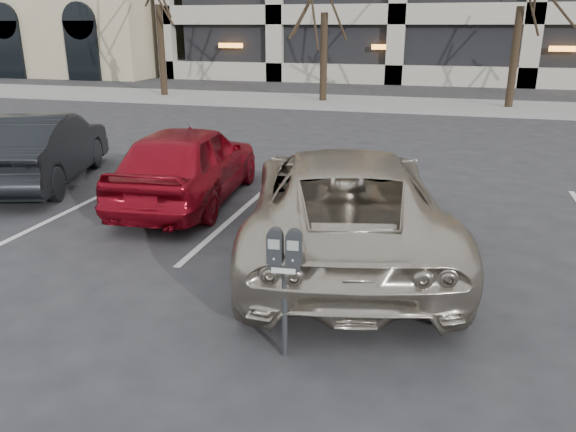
% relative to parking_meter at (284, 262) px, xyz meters
% --- Properties ---
extents(ground, '(140.00, 140.00, 0.00)m').
position_rel_parking_meter_xyz_m(ground, '(-0.51, 1.86, -0.96)').
color(ground, '#28282B').
rests_on(ground, ground).
extents(sidewalk, '(80.00, 4.00, 0.12)m').
position_rel_parking_meter_xyz_m(sidewalk, '(-0.51, 17.86, -0.90)').
color(sidewalk, gray).
rests_on(sidewalk, ground).
extents(stall_lines, '(16.90, 5.20, 0.00)m').
position_rel_parking_meter_xyz_m(stall_lines, '(-1.91, 4.16, -0.95)').
color(stall_lines, silver).
rests_on(stall_lines, ground).
extents(parking_meter, '(0.33, 0.15, 1.25)m').
position_rel_parking_meter_xyz_m(parking_meter, '(0.00, 0.00, 0.00)').
color(parking_meter, black).
rests_on(parking_meter, ground).
extents(suv_silver, '(3.57, 5.70, 1.48)m').
position_rel_parking_meter_xyz_m(suv_silver, '(0.07, 2.64, -0.22)').
color(suv_silver, '#B8AE9C').
rests_on(suv_silver, ground).
extents(car_red, '(2.02, 4.25, 1.40)m').
position_rel_parking_meter_xyz_m(car_red, '(-2.97, 4.27, -0.26)').
color(car_red, maroon).
rests_on(car_red, ground).
extents(car_dark, '(2.73, 4.47, 1.39)m').
position_rel_parking_meter_xyz_m(car_dark, '(-6.27, 4.63, -0.26)').
color(car_dark, black).
rests_on(car_dark, ground).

